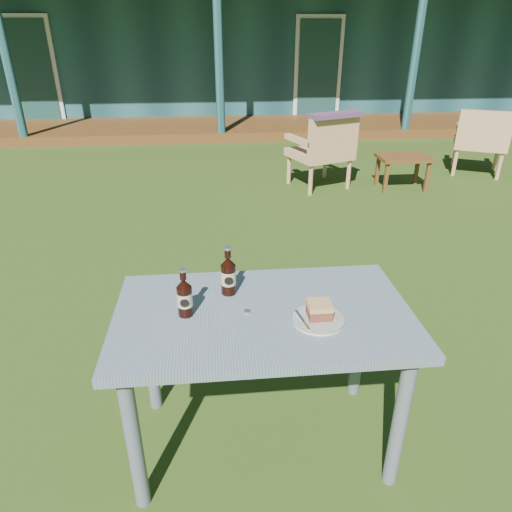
{
  "coord_description": "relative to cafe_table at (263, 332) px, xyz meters",
  "views": [
    {
      "loc": [
        -0.18,
        -3.14,
        1.74
      ],
      "look_at": [
        0.0,
        -1.3,
        0.82
      ],
      "focal_mm": 32.0,
      "sensor_mm": 36.0,
      "label": 1
    }
  ],
  "objects": [
    {
      "name": "ground",
      "position": [
        0.0,
        1.6,
        -0.62
      ],
      "size": [
        80.0,
        80.0,
        0.0
      ],
      "primitive_type": "plane",
      "color": "#334916"
    },
    {
      "name": "pavilion",
      "position": [
        -0.0,
        10.99,
        0.99
      ],
      "size": [
        15.8,
        8.3,
        3.45
      ],
      "color": "#1D474B",
      "rests_on": "ground"
    },
    {
      "name": "cafe_table",
      "position": [
        0.0,
        0.0,
        0.0
      ],
      "size": [
        1.2,
        0.7,
        0.72
      ],
      "color": "slate",
      "rests_on": "ground"
    },
    {
      "name": "plate",
      "position": [
        0.21,
        -0.09,
        0.11
      ],
      "size": [
        0.2,
        0.2,
        0.01
      ],
      "color": "silver",
      "rests_on": "cafe_table"
    },
    {
      "name": "cake_slice",
      "position": [
        0.21,
        -0.08,
        0.15
      ],
      "size": [
        0.09,
        0.09,
        0.06
      ],
      "color": "brown",
      "rests_on": "plate"
    },
    {
      "name": "fork",
      "position": [
        0.14,
        -0.1,
        0.12
      ],
      "size": [
        0.04,
        0.14,
        0.0
      ],
      "primitive_type": "cube",
      "rotation": [
        0.0,
        0.0,
        0.2
      ],
      "color": "silver",
      "rests_on": "plate"
    },
    {
      "name": "cola_bottle_near",
      "position": [
        -0.13,
        0.16,
        0.19
      ],
      "size": [
        0.06,
        0.07,
        0.22
      ],
      "color": "black",
      "rests_on": "cafe_table"
    },
    {
      "name": "cola_bottle_far",
      "position": [
        -0.31,
        0.0,
        0.18
      ],
      "size": [
        0.06,
        0.06,
        0.21
      ],
      "color": "black",
      "rests_on": "cafe_table"
    },
    {
      "name": "bottle_cap",
      "position": [
        -0.07,
        -0.0,
        0.11
      ],
      "size": [
        0.03,
        0.03,
        0.01
      ],
      "primitive_type": "cylinder",
      "color": "silver",
      "rests_on": "cafe_table"
    },
    {
      "name": "armchair_left",
      "position": [
        1.14,
        3.73,
        -0.13
      ],
      "size": [
        0.81,
        0.79,
        0.86
      ],
      "color": "tan",
      "rests_on": "ground"
    },
    {
      "name": "armchair_right",
      "position": [
        3.3,
        4.1,
        -0.14
      ],
      "size": [
        0.82,
        0.81,
        0.85
      ],
      "color": "tan",
      "rests_on": "ground"
    },
    {
      "name": "floral_throw",
      "position": [
        1.2,
        3.57,
        0.27
      ],
      "size": [
        0.65,
        0.41,
        0.05
      ],
      "primitive_type": "cube",
      "rotation": [
        0.0,
        0.0,
        3.51
      ],
      "color": "#5A375A",
      "rests_on": "armchair_left"
    },
    {
      "name": "side_table",
      "position": [
        2.09,
        3.61,
        -0.28
      ],
      "size": [
        0.6,
        0.4,
        0.4
      ],
      "color": "#5B3616",
      "rests_on": "ground"
    }
  ]
}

